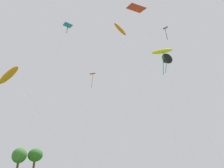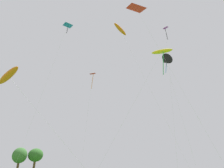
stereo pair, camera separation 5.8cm
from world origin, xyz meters
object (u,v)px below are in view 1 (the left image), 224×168
object	(u,v)px
kite_flying_6	(136,8)
park_tree_0	(19,156)
kite_flying_4	(92,76)
kite_flying_7	(165,61)
kite_flying_5	(162,52)
kite_flying_1	(166,31)
kite_flying_2	(120,29)
park_tree_2	(35,155)
kite_flying_0	(67,26)
kite_flying_3	(8,76)

from	to	relation	value
kite_flying_6	park_tree_0	xyz separation A→B (m)	(-35.24, 8.61, -23.75)
kite_flying_4	kite_flying_7	xyz separation A→B (m)	(19.98, -2.76, -2.33)
kite_flying_5	park_tree_0	world-z (taller)	kite_flying_5
kite_flying_6	kite_flying_1	bearing A→B (deg)	79.77
kite_flying_2	park_tree_2	xyz separation A→B (m)	(-29.04, 9.97, -21.62)
kite_flying_0	kite_flying_6	bearing A→B (deg)	0.29
kite_flying_3	kite_flying_6	size ratio (longest dim) A/B	0.38
kite_flying_4	park_tree_0	bearing A→B (deg)	-165.16
kite_flying_7	park_tree_0	size ratio (longest dim) A/B	3.44
kite_flying_7	park_tree_0	world-z (taller)	kite_flying_7
kite_flying_4	kite_flying_1	bearing A→B (deg)	1.84
kite_flying_1	kite_flying_5	distance (m)	17.29
kite_flying_2	kite_flying_7	bearing A→B (deg)	54.57
kite_flying_1	kite_flying_2	distance (m)	15.04
kite_flying_0	kite_flying_5	size ratio (longest dim) A/B	1.55
kite_flying_2	kite_flying_6	xyz separation A→B (m)	(4.13, -1.72, 1.95)
kite_flying_0	park_tree_2	distance (m)	33.14
kite_flying_2	park_tree_2	world-z (taller)	kite_flying_2
kite_flying_1	kite_flying_4	size ratio (longest dim) A/B	1.31
kite_flying_3	kite_flying_5	xyz separation A→B (m)	(12.50, 17.20, 9.17)
park_tree_2	kite_flying_4	bearing A→B (deg)	5.67
kite_flying_3	kite_flying_7	xyz separation A→B (m)	(11.47, 25.26, 12.04)
kite_flying_2	kite_flying_4	world-z (taller)	kite_flying_2
kite_flying_4	kite_flying_7	bearing A→B (deg)	-7.87
park_tree_0	kite_flying_4	bearing A→B (deg)	14.84
park_tree_0	park_tree_2	bearing A→B (deg)	56.14
kite_flying_6	park_tree_2	size ratio (longest dim) A/B	4.31
kite_flying_3	kite_flying_7	distance (m)	30.24
kite_flying_0	park_tree_2	size ratio (longest dim) A/B	4.62
kite_flying_5	kite_flying_6	distance (m)	9.78
kite_flying_0	kite_flying_5	world-z (taller)	kite_flying_0
kite_flying_0	park_tree_0	world-z (taller)	kite_flying_0
kite_flying_3	kite_flying_6	world-z (taller)	kite_flying_6
kite_flying_3	kite_flying_4	bearing A→B (deg)	106.90
kite_flying_0	kite_flying_7	bearing A→B (deg)	29.95
kite_flying_1	kite_flying_7	distance (m)	10.63
park_tree_0	park_tree_2	world-z (taller)	park_tree_0
kite_flying_5	park_tree_2	bearing A→B (deg)	165.62
kite_flying_5	kite_flying_6	size ratio (longest dim) A/B	0.69
kite_flying_1	kite_flying_3	distance (m)	38.10
kite_flying_1	kite_flying_5	xyz separation A→B (m)	(0.60, -11.47, -12.93)
kite_flying_2	kite_flying_5	xyz separation A→B (m)	(7.24, 0.67, -7.02)
kite_flying_7	park_tree_2	bearing A→B (deg)	177.97
kite_flying_2	kite_flying_6	distance (m)	4.88
kite_flying_5	kite_flying_3	bearing A→B (deg)	-126.00
kite_flying_5	kite_flying_4	bearing A→B (deg)	152.77
kite_flying_3	kite_flying_7	bearing A→B (deg)	65.58
kite_flying_4	park_tree_2	world-z (taller)	kite_flying_4
kite_flying_3	kite_flying_2	bearing A→B (deg)	72.34
kite_flying_1	kite_flying_2	size ratio (longest dim) A/B	1.23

